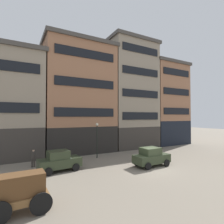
% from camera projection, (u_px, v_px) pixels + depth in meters
% --- Properties ---
extents(ground_plane, '(120.00, 120.00, 0.00)m').
position_uv_depth(ground_plane, '(152.00, 168.00, 16.90)').
color(ground_plane, slate).
extents(building_far_left, '(8.53, 5.99, 12.86)m').
position_uv_depth(building_far_left, '(6.00, 103.00, 20.70)').
color(building_far_left, '#38332D').
rests_on(building_far_left, ground_plane).
extents(building_center_left, '(9.85, 5.99, 15.26)m').
position_uv_depth(building_center_left, '(79.00, 97.00, 24.98)').
color(building_center_left, black).
rests_on(building_center_left, ground_plane).
extents(building_center_right, '(8.28, 5.99, 17.19)m').
position_uv_depth(building_center_right, '(130.00, 94.00, 29.20)').
color(building_center_right, '#38332D').
rests_on(building_center_right, ground_plane).
extents(building_far_right, '(7.71, 5.99, 14.64)m').
position_uv_depth(building_far_right, '(165.00, 103.00, 32.84)').
color(building_far_right, black).
rests_on(building_far_right, ground_plane).
extents(cargo_wagon, '(2.95, 1.59, 1.98)m').
position_uv_depth(cargo_wagon, '(19.00, 191.00, 8.97)').
color(cargo_wagon, brown).
rests_on(cargo_wagon, ground_plane).
extents(sedan_dark, '(3.74, 1.94, 1.83)m').
position_uv_depth(sedan_dark, '(151.00, 157.00, 17.62)').
color(sedan_dark, '#2D3823').
rests_on(sedan_dark, ground_plane).
extents(sedan_light, '(3.82, 2.12, 1.83)m').
position_uv_depth(sedan_light, '(59.00, 161.00, 16.03)').
color(sedan_light, '#2D3823').
rests_on(sedan_light, ground_plane).
extents(pedestrian_officer, '(0.41, 0.41, 1.79)m').
position_uv_depth(pedestrian_officer, '(33.00, 157.00, 17.23)').
color(pedestrian_officer, '#38332D').
rests_on(pedestrian_officer, ground_plane).
extents(streetlamp_curbside, '(0.32, 0.32, 4.12)m').
position_uv_depth(streetlamp_curbside, '(97.00, 135.00, 21.17)').
color(streetlamp_curbside, black).
rests_on(streetlamp_curbside, ground_plane).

